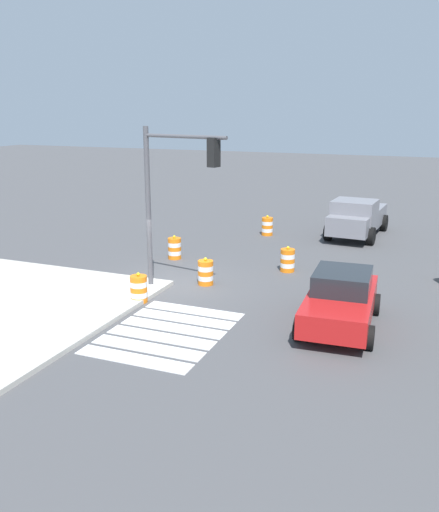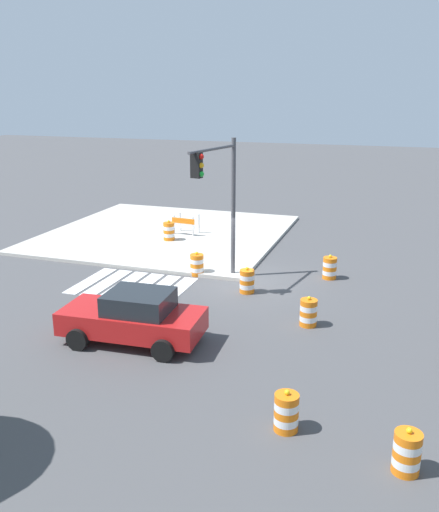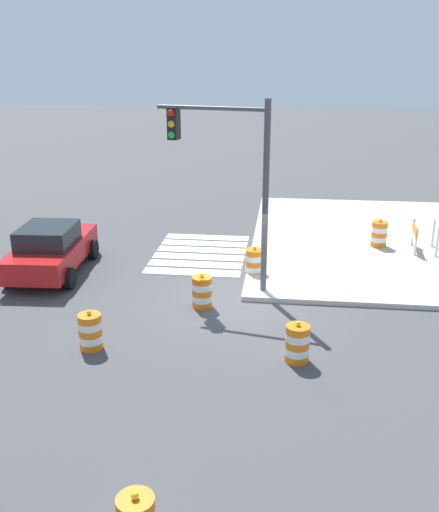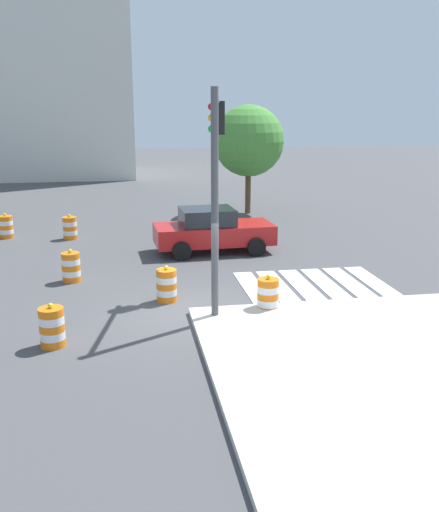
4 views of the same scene
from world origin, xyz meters
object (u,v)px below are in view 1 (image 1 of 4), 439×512
object	(u,v)px
traffic_barrel_near_corner	(206,273)
sports_car	(341,299)
traffic_barrel_lane_center	(267,226)
traffic_barrel_crosswalk_end	(175,248)
pickup_truck	(356,218)
traffic_light_pole	(174,181)
traffic_barrel_opposite_curb	(139,289)
traffic_barrel_median_far	(288,260)

from	to	relation	value
traffic_barrel_near_corner	sports_car	bearing A→B (deg)	68.18
traffic_barrel_near_corner	traffic_barrel_lane_center	size ratio (longest dim) A/B	1.00
traffic_barrel_near_corner	traffic_barrel_crosswalk_end	distance (m)	3.81
pickup_truck	traffic_barrel_lane_center	size ratio (longest dim) A/B	5.17
pickup_truck	traffic_barrel_near_corner	world-z (taller)	pickup_truck
traffic_barrel_near_corner	traffic_light_pole	xyz separation A→B (m)	(1.29, -0.55, 3.46)
traffic_barrel_near_corner	traffic_barrel_opposite_curb	world-z (taller)	same
traffic_barrel_near_corner	traffic_barrel_median_far	size ratio (longest dim) A/B	1.00
pickup_truck	traffic_barrel_near_corner	size ratio (longest dim) A/B	5.17
traffic_barrel_median_far	traffic_barrel_lane_center	world-z (taller)	same
traffic_barrel_near_corner	traffic_barrel_opposite_curb	xyz separation A→B (m)	(2.53, -1.31, 0.00)
traffic_light_pole	pickup_truck	bearing A→B (deg)	158.22
sports_car	traffic_barrel_near_corner	xyz separation A→B (m)	(-2.09, -5.22, -0.36)
traffic_barrel_near_corner	traffic_barrel_lane_center	bearing A→B (deg)	-177.96
traffic_barrel_lane_center	traffic_barrel_opposite_curb	distance (m)	11.10
traffic_barrel_median_far	traffic_barrel_lane_center	bearing A→B (deg)	-155.60
traffic_barrel_near_corner	traffic_light_pole	size ratio (longest dim) A/B	0.19
sports_car	traffic_light_pole	bearing A→B (deg)	-97.90
pickup_truck	traffic_barrel_crosswalk_end	xyz separation A→B (m)	(7.07, -6.53, -0.52)
traffic_barrel_median_far	traffic_barrel_opposite_curb	size ratio (longest dim) A/B	1.00
pickup_truck	traffic_barrel_opposite_curb	size ratio (longest dim) A/B	5.17
traffic_barrel_crosswalk_end	traffic_barrel_lane_center	distance (m)	6.22
traffic_barrel_lane_center	traffic_light_pole	xyz separation A→B (m)	(9.81, -0.24, 3.46)
pickup_truck	traffic_barrel_opposite_curb	world-z (taller)	pickup_truck
traffic_barrel_opposite_curb	traffic_light_pole	xyz separation A→B (m)	(-1.24, 0.76, 3.46)
traffic_barrel_opposite_curb	traffic_light_pole	world-z (taller)	traffic_light_pole
traffic_barrel_lane_center	sports_car	bearing A→B (deg)	27.49
traffic_barrel_near_corner	traffic_barrel_median_far	world-z (taller)	same
traffic_barrel_median_far	traffic_barrel_lane_center	size ratio (longest dim) A/B	1.00
sports_car	traffic_barrel_near_corner	size ratio (longest dim) A/B	4.31
sports_car	traffic_barrel_median_far	bearing A→B (deg)	-149.02
traffic_light_pole	traffic_barrel_near_corner	bearing A→B (deg)	157.01
sports_car	traffic_light_pole	distance (m)	6.59
traffic_barrel_crosswalk_end	traffic_light_pole	xyz separation A→B (m)	(4.04, 2.09, 3.46)
traffic_light_pole	traffic_barrel_median_far	bearing A→B (deg)	144.54
traffic_barrel_crosswalk_end	traffic_barrel_lane_center	xyz separation A→B (m)	(-5.76, 2.33, 0.00)
pickup_truck	traffic_barrel_crosswalk_end	bearing A→B (deg)	-42.73
traffic_barrel_crosswalk_end	traffic_light_pole	world-z (taller)	traffic_light_pole
traffic_barrel_opposite_curb	traffic_light_pole	bearing A→B (deg)	148.55
traffic_barrel_near_corner	traffic_barrel_crosswalk_end	xyz separation A→B (m)	(-2.76, -2.63, 0.00)
traffic_barrel_crosswalk_end	traffic_barrel_opposite_curb	bearing A→B (deg)	14.08
sports_car	traffic_barrel_lane_center	xyz separation A→B (m)	(-10.61, -5.52, -0.36)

